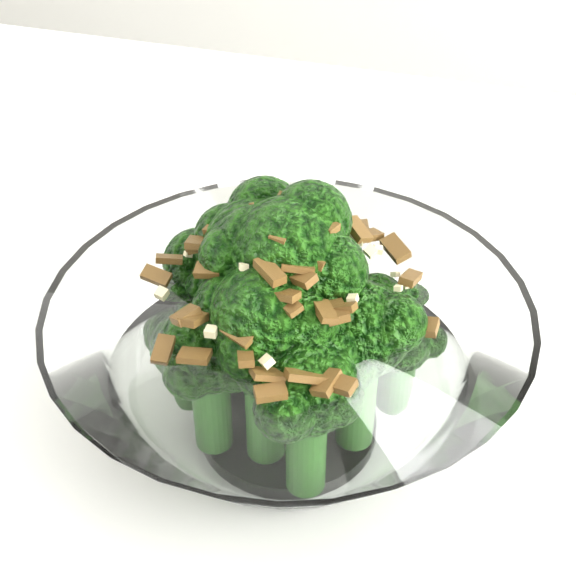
% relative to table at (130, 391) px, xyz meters
% --- Properties ---
extents(table, '(1.30, 0.96, 0.75)m').
position_rel_table_xyz_m(table, '(0.00, 0.00, 0.00)').
color(table, white).
rests_on(table, ground).
extents(broccoli_dish, '(0.23, 0.23, 0.14)m').
position_rel_table_xyz_m(broccoli_dish, '(0.14, -0.05, 0.12)').
color(broccoli_dish, white).
rests_on(broccoli_dish, table).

